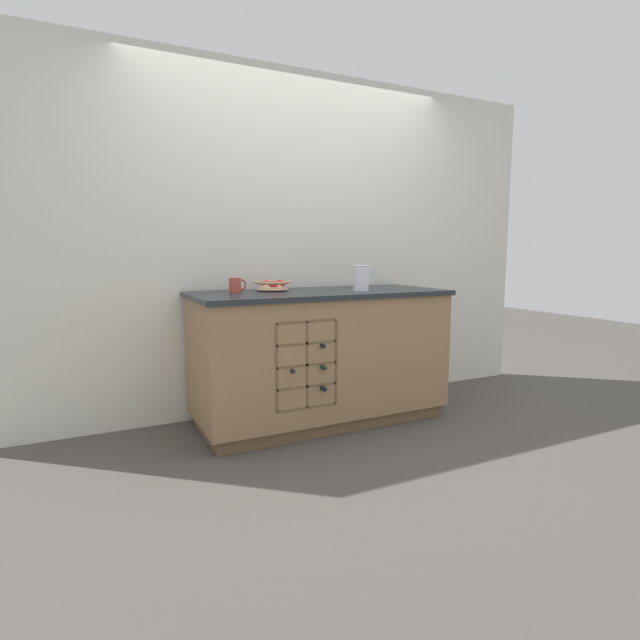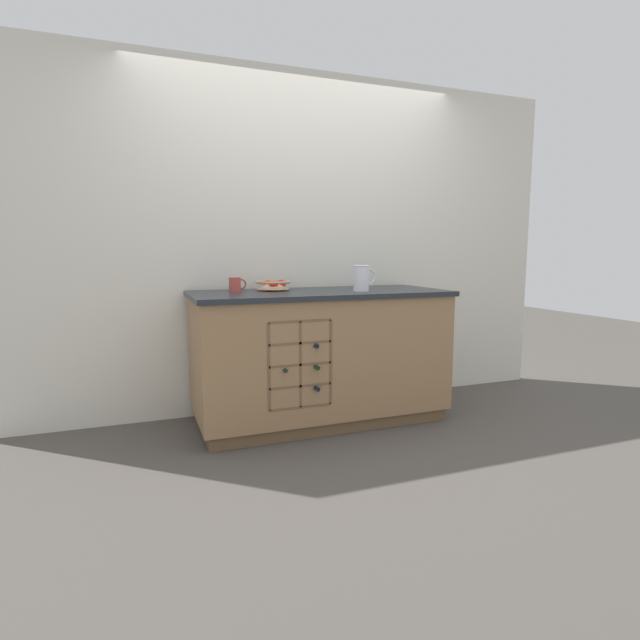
{
  "view_description": "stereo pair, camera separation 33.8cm",
  "coord_description": "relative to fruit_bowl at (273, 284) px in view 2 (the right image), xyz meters",
  "views": [
    {
      "loc": [
        -1.55,
        -3.13,
        1.21
      ],
      "look_at": [
        0.0,
        0.0,
        0.73
      ],
      "focal_mm": 28.0,
      "sensor_mm": 36.0,
      "label": 1
    },
    {
      "loc": [
        -1.24,
        -3.27,
        1.21
      ],
      "look_at": [
        0.0,
        0.0,
        0.73
      ],
      "focal_mm": 28.0,
      "sensor_mm": 36.0,
      "label": 2
    }
  ],
  "objects": [
    {
      "name": "kitchen_island",
      "position": [
        0.29,
        -0.16,
        -0.51
      ],
      "size": [
        1.79,
        0.78,
        0.94
      ],
      "color": "brown",
      "rests_on": "ground_plane"
    },
    {
      "name": "back_wall",
      "position": [
        0.29,
        0.27,
        0.29
      ],
      "size": [
        4.4,
        0.06,
        2.55
      ],
      "primitive_type": "cube",
      "color": "silver",
      "rests_on": "ground_plane"
    },
    {
      "name": "white_pitcher",
      "position": [
        0.56,
        -0.29,
        0.05
      ],
      "size": [
        0.17,
        0.11,
        0.18
      ],
      "color": "white",
      "rests_on": "kitchen_island"
    },
    {
      "name": "ceramic_mug",
      "position": [
        -0.28,
        -0.03,
        0.01
      ],
      "size": [
        0.12,
        0.08,
        0.1
      ],
      "color": "#B7473D",
      "rests_on": "kitchen_island"
    },
    {
      "name": "ground_plane",
      "position": [
        0.29,
        -0.16,
        -0.98
      ],
      "size": [
        14.0,
        14.0,
        0.0
      ],
      "primitive_type": "plane",
      "color": "#4C4742"
    },
    {
      "name": "fruit_bowl",
      "position": [
        0.0,
        0.0,
        0.0
      ],
      "size": [
        0.25,
        0.25,
        0.08
      ],
      "color": "tan",
      "rests_on": "kitchen_island"
    }
  ]
}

